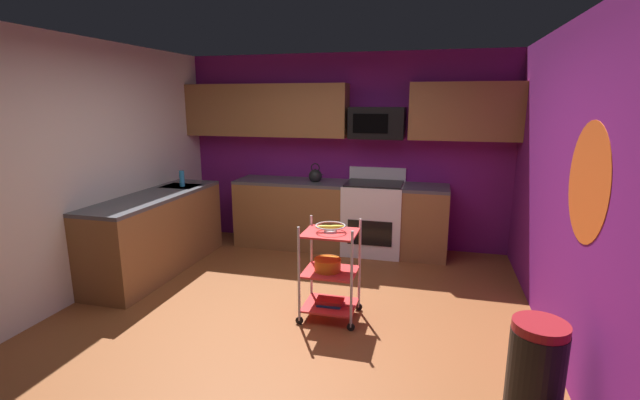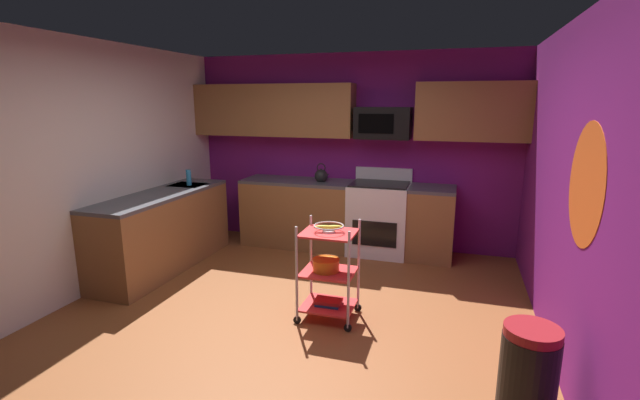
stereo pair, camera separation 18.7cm
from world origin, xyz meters
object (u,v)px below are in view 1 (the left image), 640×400
Objects in this scene: microwave at (377,123)px; book_stack at (330,302)px; trash_can at (536,371)px; oven_range at (373,217)px; fruit_bowl at (330,227)px; kettle at (315,176)px; mixing_bowl_large at (328,264)px; dish_soap_bottle at (182,179)px; rolling_cart at (330,272)px.

book_stack is (-0.12, -2.05, -1.54)m from microwave.
microwave reaches higher than trash_can.
book_stack is (-0.12, -1.95, -0.32)m from oven_range.
trash_can is (1.43, -2.93, -0.15)m from oven_range.
fruit_bowl is at bearing 180.00° from book_stack.
microwave is 2.57× the size of fruit_bowl.
kettle is 3.73m from trash_can.
mixing_bowl_large is 0.38× the size of trash_can.
oven_range is at bearing 86.40° from book_stack.
dish_soap_bottle reaches higher than trash_can.
rolling_cart is at bearing 45.00° from book_stack.
book_stack is at bearing -93.60° from oven_range.
mixing_bowl_large reaches higher than book_stack.
oven_range is 0.95m from kettle.
book_stack is 2.65m from dish_soap_bottle.
fruit_bowl is at bearing -70.91° from kettle.
fruit_bowl reaches higher than mixing_bowl_large.
fruit_bowl is 1.08× the size of mixing_bowl_large.
rolling_cart reaches higher than trash_can.
rolling_cart is 3.36× the size of fruit_bowl.
rolling_cart is 0.30m from book_stack.
book_stack is at bearing 0.00° from fruit_bowl.
rolling_cart is 0.42m from fruit_bowl.
microwave is at bearing 7.77° from kettle.
microwave reaches higher than fruit_bowl.
kettle reaches higher than mixing_bowl_large.
rolling_cart is at bearing -70.91° from kettle.
rolling_cart is at bearing -93.40° from microwave.
kettle is 0.40× the size of trash_can.
trash_can reaches higher than mixing_bowl_large.
dish_soap_bottle is (-2.33, -0.78, 0.54)m from oven_range.
book_stack is at bearing -93.40° from microwave.
trash_can is (3.76, -2.15, -0.69)m from dish_soap_bottle.
kettle is 1.72m from dish_soap_bottle.
microwave reaches higher than book_stack.
oven_range is 4.04× the size of fruit_bowl.
mixing_bowl_large is (-0.15, -1.95, 0.04)m from oven_range.
rolling_cart is 3.53× the size of book_stack.
trash_can is (2.23, -2.92, -0.67)m from kettle.
mixing_bowl_large is 2.10m from kettle.
microwave reaches higher than dish_soap_bottle.
oven_range is 2.52m from dish_soap_bottle.
trash_can is (1.55, -0.98, 0.17)m from book_stack.
oven_range is at bearing 85.68° from mixing_bowl_large.
microwave is at bearing 86.60° from book_stack.
kettle is (-0.67, 1.94, 0.54)m from rolling_cart.
rolling_cart reaches higher than book_stack.
dish_soap_bottle is (-2.21, 1.17, 0.57)m from rolling_cart.
mixing_bowl_large is at bearing 180.00° from fruit_bowl.
oven_range is at bearing -89.74° from microwave.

